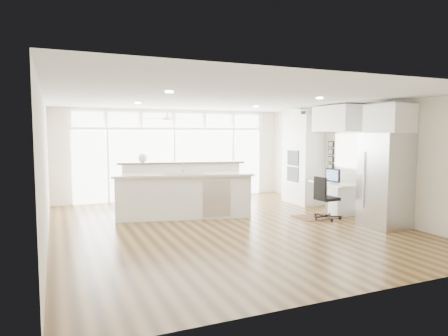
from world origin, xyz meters
name	(u,v)px	position (x,y,z in m)	size (l,w,h in m)	color
floor	(226,227)	(0.00, 0.00, -0.01)	(7.00, 8.00, 0.02)	#483016
ceiling	(226,99)	(0.00, 0.00, 2.70)	(7.00, 8.00, 0.02)	silver
wall_back	(174,154)	(0.00, 4.00, 1.35)	(7.00, 0.04, 2.70)	silver
wall_front	(358,187)	(0.00, -4.00, 1.35)	(7.00, 0.04, 2.70)	silver
wall_left	(45,169)	(-3.50, 0.00, 1.35)	(0.04, 8.00, 2.70)	silver
wall_right	(356,159)	(3.50, 0.00, 1.35)	(0.04, 8.00, 2.70)	silver
glass_wall	(174,164)	(0.00, 3.94, 1.05)	(5.80, 0.06, 2.08)	white
transom_row	(174,120)	(0.00, 3.94, 2.38)	(5.90, 0.06, 0.40)	white
desk_window	(347,151)	(3.46, 0.30, 1.55)	(0.04, 0.85, 0.85)	white
ceiling_fan	(167,115)	(-0.50, 2.80, 2.48)	(1.16, 1.16, 0.32)	white
recessed_lights	(222,101)	(0.00, 0.20, 2.68)	(3.40, 3.00, 0.02)	#F1E7CD
oven_cabinet	(303,159)	(3.17, 1.80, 1.25)	(0.64, 1.20, 2.50)	white
desk_nook	(335,197)	(3.13, 0.30, 0.38)	(0.72, 1.30, 0.76)	white
upper_cabinets	(338,119)	(3.17, 0.30, 2.35)	(0.64, 1.30, 0.64)	white
refrigerator	(385,180)	(3.11, -1.35, 1.00)	(0.76, 0.90, 2.00)	silver
fridge_cabinet	(390,118)	(3.17, -1.35, 2.30)	(0.64, 0.90, 0.60)	white
framed_photos	(331,155)	(3.46, 0.92, 1.40)	(0.06, 0.22, 0.80)	black
kitchen_island	(184,190)	(-0.54, 1.26, 0.64)	(3.24, 1.22, 1.29)	white
rug	(316,217)	(2.33, -0.02, 0.01)	(0.98, 0.71, 0.01)	#381E12
office_chair	(327,198)	(2.43, -0.28, 0.49)	(0.51, 0.47, 0.99)	black
fishbowl	(143,158)	(-1.38, 1.86, 1.39)	(0.22, 0.22, 0.22)	white
monitor	(333,175)	(3.05, 0.30, 0.95)	(0.07, 0.45, 0.37)	black
keyboard	(327,183)	(2.88, 0.30, 0.77)	(0.12, 0.31, 0.02)	silver
potted_plant	(304,111)	(3.17, 1.80, 2.61)	(0.25, 0.28, 0.22)	#2F5F28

